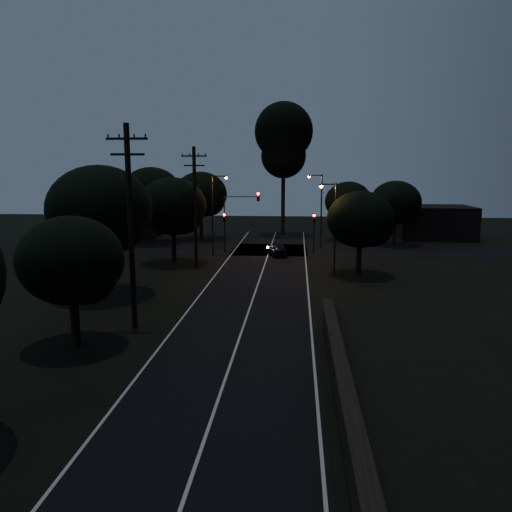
{
  "coord_description": "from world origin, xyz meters",
  "views": [
    {
      "loc": [
        2.9,
        -10.91,
        8.71
      ],
      "look_at": [
        0.0,
        24.0,
        2.5
      ],
      "focal_mm": 35.0,
      "sensor_mm": 36.0,
      "label": 1
    }
  ],
  "objects_px": {
    "streetlight_a": "(214,209)",
    "streetlight_b": "(320,206)",
    "car": "(277,250)",
    "streetlight_c": "(333,222)",
    "signal_left": "(225,225)",
    "utility_pole_far": "(195,205)",
    "utility_pole_mid": "(130,224)",
    "signal_right": "(314,226)",
    "signal_mast": "(241,211)",
    "tall_pine": "(284,139)"
  },
  "relations": [
    {
      "from": "streetlight_a",
      "to": "streetlight_b",
      "type": "bearing_deg",
      "value": 29.48
    },
    {
      "from": "utility_pole_mid",
      "to": "utility_pole_far",
      "type": "bearing_deg",
      "value": 90.0
    },
    {
      "from": "signal_left",
      "to": "streetlight_b",
      "type": "xyz_separation_m",
      "value": [
        9.91,
        4.01,
        1.8
      ]
    },
    {
      "from": "utility_pole_mid",
      "to": "utility_pole_far",
      "type": "height_order",
      "value": "utility_pole_mid"
    },
    {
      "from": "signal_left",
      "to": "signal_mast",
      "type": "distance_m",
      "value": 2.26
    },
    {
      "from": "signal_mast",
      "to": "utility_pole_mid",
      "type": "bearing_deg",
      "value": -97.04
    },
    {
      "from": "utility_pole_mid",
      "to": "tall_pine",
      "type": "bearing_deg",
      "value": 80.07
    },
    {
      "from": "signal_mast",
      "to": "car",
      "type": "bearing_deg",
      "value": -22.03
    },
    {
      "from": "signal_right",
      "to": "streetlight_a",
      "type": "distance_m",
      "value": 10.26
    },
    {
      "from": "tall_pine",
      "to": "signal_right",
      "type": "distance_m",
      "value": 18.12
    },
    {
      "from": "streetlight_a",
      "to": "car",
      "type": "bearing_deg",
      "value": 3.91
    },
    {
      "from": "utility_pole_mid",
      "to": "tall_pine",
      "type": "height_order",
      "value": "tall_pine"
    },
    {
      "from": "utility_pole_mid",
      "to": "streetlight_a",
      "type": "xyz_separation_m",
      "value": [
        0.69,
        23.0,
        -1.1
      ]
    },
    {
      "from": "signal_right",
      "to": "streetlight_a",
      "type": "bearing_deg",
      "value": -168.66
    },
    {
      "from": "utility_pole_far",
      "to": "streetlight_c",
      "type": "distance_m",
      "value": 12.05
    },
    {
      "from": "signal_mast",
      "to": "streetlight_c",
      "type": "distance_m",
      "value": 13.28
    },
    {
      "from": "signal_mast",
      "to": "streetlight_b",
      "type": "distance_m",
      "value": 9.15
    },
    {
      "from": "tall_pine",
      "to": "signal_mast",
      "type": "xyz_separation_m",
      "value": [
        -3.91,
        -15.01,
        -7.98
      ]
    },
    {
      "from": "signal_mast",
      "to": "streetlight_b",
      "type": "relative_size",
      "value": 0.78
    },
    {
      "from": "utility_pole_mid",
      "to": "streetlight_c",
      "type": "height_order",
      "value": "utility_pole_mid"
    },
    {
      "from": "streetlight_b",
      "to": "car",
      "type": "bearing_deg",
      "value": -128.04
    },
    {
      "from": "utility_pole_mid",
      "to": "car",
      "type": "distance_m",
      "value": 24.97
    },
    {
      "from": "streetlight_a",
      "to": "streetlight_c",
      "type": "xyz_separation_m",
      "value": [
        11.14,
        -8.0,
        -0.29
      ]
    },
    {
      "from": "utility_pole_mid",
      "to": "tall_pine",
      "type": "xyz_separation_m",
      "value": [
        7.0,
        40.0,
        6.58
      ]
    },
    {
      "from": "signal_left",
      "to": "utility_pole_far",
      "type": "bearing_deg",
      "value": -99.94
    },
    {
      "from": "streetlight_c",
      "to": "car",
      "type": "bearing_deg",
      "value": 120.08
    },
    {
      "from": "signal_mast",
      "to": "utility_pole_far",
      "type": "bearing_deg",
      "value": -111.11
    },
    {
      "from": "streetlight_a",
      "to": "streetlight_b",
      "type": "relative_size",
      "value": 1.0
    },
    {
      "from": "signal_right",
      "to": "streetlight_c",
      "type": "xyz_separation_m",
      "value": [
        1.23,
        -9.99,
        1.51
      ]
    },
    {
      "from": "streetlight_b",
      "to": "streetlight_c",
      "type": "bearing_deg",
      "value": -87.86
    },
    {
      "from": "streetlight_a",
      "to": "car",
      "type": "xyz_separation_m",
      "value": [
        6.26,
        0.43,
        -4.03
      ]
    },
    {
      "from": "signal_left",
      "to": "streetlight_a",
      "type": "height_order",
      "value": "streetlight_a"
    },
    {
      "from": "streetlight_b",
      "to": "car",
      "type": "relative_size",
      "value": 2.26
    },
    {
      "from": "utility_pole_far",
      "to": "tall_pine",
      "type": "height_order",
      "value": "tall_pine"
    },
    {
      "from": "streetlight_a",
      "to": "streetlight_b",
      "type": "xyz_separation_m",
      "value": [
        10.61,
        6.0,
        0.0
      ]
    },
    {
      "from": "utility_pole_far",
      "to": "car",
      "type": "xyz_separation_m",
      "value": [
        6.95,
        6.43,
        -4.88
      ]
    },
    {
      "from": "utility_pole_mid",
      "to": "signal_right",
      "type": "xyz_separation_m",
      "value": [
        10.6,
        24.99,
        -2.9
      ]
    },
    {
      "from": "tall_pine",
      "to": "streetlight_c",
      "type": "height_order",
      "value": "tall_pine"
    },
    {
      "from": "utility_pole_far",
      "to": "signal_mast",
      "type": "xyz_separation_m",
      "value": [
        3.09,
        7.99,
        -1.15
      ]
    },
    {
      "from": "utility_pole_mid",
      "to": "streetlight_b",
      "type": "bearing_deg",
      "value": 68.7
    },
    {
      "from": "streetlight_a",
      "to": "streetlight_c",
      "type": "distance_m",
      "value": 13.72
    },
    {
      "from": "utility_pole_far",
      "to": "car",
      "type": "height_order",
      "value": "utility_pole_far"
    },
    {
      "from": "signal_mast",
      "to": "car",
      "type": "relative_size",
      "value": 1.77
    },
    {
      "from": "streetlight_c",
      "to": "streetlight_b",
      "type": "bearing_deg",
      "value": 92.14
    },
    {
      "from": "utility_pole_far",
      "to": "streetlight_c",
      "type": "relative_size",
      "value": 1.4
    },
    {
      "from": "signal_mast",
      "to": "streetlight_a",
      "type": "xyz_separation_m",
      "value": [
        -2.39,
        -1.99,
        0.3
      ]
    },
    {
      "from": "car",
      "to": "signal_mast",
      "type": "bearing_deg",
      "value": -38.36
    },
    {
      "from": "signal_left",
      "to": "car",
      "type": "distance_m",
      "value": 6.18
    },
    {
      "from": "streetlight_c",
      "to": "car",
      "type": "height_order",
      "value": "streetlight_c"
    },
    {
      "from": "signal_right",
      "to": "signal_mast",
      "type": "distance_m",
      "value": 7.66
    }
  ]
}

